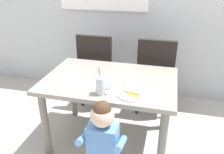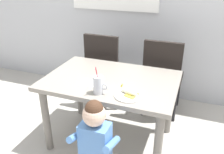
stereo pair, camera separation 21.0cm
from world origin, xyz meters
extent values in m
plane|color=#B7B2A8|center=(0.00, 0.00, 0.00)|extent=(24.00, 24.00, 0.00)
cube|color=gray|center=(0.00, 0.00, 0.70)|extent=(1.23, 0.84, 0.04)
cylinder|color=slate|center=(-0.54, -0.34, 0.34)|extent=(0.07, 0.07, 0.68)
cylinder|color=slate|center=(0.54, -0.34, 0.34)|extent=(0.07, 0.07, 0.68)
cylinder|color=slate|center=(-0.54, 0.34, 0.34)|extent=(0.07, 0.07, 0.68)
cylinder|color=slate|center=(0.54, 0.34, 0.34)|extent=(0.07, 0.07, 0.68)
cube|color=black|center=(-0.34, 0.76, 0.45)|extent=(0.44, 0.44, 0.06)
cube|color=black|center=(-0.34, 0.56, 0.72)|extent=(0.42, 0.05, 0.48)
cylinder|color=black|center=(-0.15, 0.95, 0.21)|extent=(0.04, 0.04, 0.42)
cylinder|color=black|center=(-0.53, 0.95, 0.21)|extent=(0.04, 0.04, 0.42)
cylinder|color=black|center=(-0.15, 0.57, 0.21)|extent=(0.04, 0.04, 0.42)
cylinder|color=black|center=(-0.53, 0.57, 0.21)|extent=(0.04, 0.04, 0.42)
cube|color=black|center=(0.38, 0.76, 0.45)|extent=(0.44, 0.44, 0.06)
cube|color=black|center=(0.38, 0.56, 0.72)|extent=(0.42, 0.05, 0.48)
cylinder|color=black|center=(0.57, 0.95, 0.21)|extent=(0.04, 0.04, 0.42)
cylinder|color=black|center=(0.19, 0.95, 0.21)|extent=(0.04, 0.04, 0.42)
cylinder|color=black|center=(0.57, 0.57, 0.21)|extent=(0.04, 0.04, 0.42)
cylinder|color=black|center=(0.19, 0.57, 0.21)|extent=(0.04, 0.04, 0.42)
cube|color=#598CD1|center=(0.11, -0.61, 0.49)|extent=(0.22, 0.15, 0.30)
sphere|color=beige|center=(0.11, -0.61, 0.72)|extent=(0.17, 0.17, 0.17)
sphere|color=#472D1E|center=(0.11, -0.61, 0.77)|extent=(0.13, 0.13, 0.13)
cylinder|color=#598CD1|center=(-0.03, -0.63, 0.52)|extent=(0.05, 0.24, 0.13)
cylinder|color=#598CD1|center=(0.25, -0.63, 0.52)|extent=(0.05, 0.24, 0.13)
cylinder|color=silver|center=(0.00, -0.30, 0.79)|extent=(0.08, 0.08, 0.15)
cylinder|color=beige|center=(0.00, -0.30, 0.76)|extent=(0.07, 0.07, 0.08)
torus|color=silver|center=(0.05, -0.30, 0.78)|extent=(0.06, 0.01, 0.06)
cylinder|color=#E5333F|center=(0.00, -0.30, 0.86)|extent=(0.01, 0.08, 0.21)
cylinder|color=white|center=(0.25, -0.26, 0.72)|extent=(0.23, 0.23, 0.01)
ellipsoid|color=#F4EAC6|center=(0.25, -0.25, 0.75)|extent=(0.17, 0.10, 0.04)
cube|color=yellow|center=(0.27, -0.29, 0.73)|extent=(0.10, 0.06, 0.01)
cube|color=yellow|center=(0.28, -0.22, 0.73)|extent=(0.10, 0.06, 0.01)
cylinder|color=yellow|center=(0.18, -0.22, 0.78)|extent=(0.03, 0.02, 0.03)
cube|color=white|center=(-0.16, -0.16, 0.72)|extent=(0.16, 0.16, 0.00)
camera|label=1|loc=(0.51, -1.93, 1.67)|focal=37.76mm
camera|label=2|loc=(0.71, -1.87, 1.67)|focal=37.76mm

